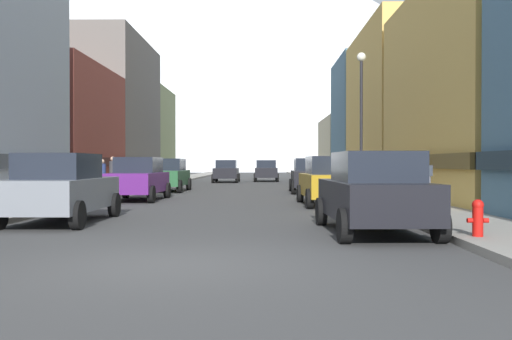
# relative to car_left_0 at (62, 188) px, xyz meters

# --- Properties ---
(ground_plane) EXTENTS (400.00, 400.00, 0.00)m
(ground_plane) POSITION_rel_car_left_0_xyz_m (3.80, -6.12, -0.90)
(ground_plane) COLOR #3D3D3D
(sidewalk_left) EXTENTS (2.50, 100.00, 0.15)m
(sidewalk_left) POSITION_rel_car_left_0_xyz_m (-2.45, 28.88, -0.82)
(sidewalk_left) COLOR gray
(sidewalk_left) RESTS_ON ground
(sidewalk_right) EXTENTS (2.50, 100.00, 0.15)m
(sidewalk_right) POSITION_rel_car_left_0_xyz_m (10.05, 28.88, -0.82)
(sidewalk_right) COLOR gray
(sidewalk_right) RESTS_ON ground
(storefront_left_2) EXTENTS (10.14, 10.14, 6.95)m
(storefront_left_2) POSITION_rel_car_left_0_xyz_m (-8.62, 17.38, 2.44)
(storefront_left_2) COLOR brown
(storefront_left_2) RESTS_ON ground
(storefront_left_3) EXTENTS (8.55, 12.67, 10.78)m
(storefront_left_3) POSITION_rel_car_left_0_xyz_m (-7.82, 28.86, 4.32)
(storefront_left_3) COLOR #66605B
(storefront_left_3) RESTS_ON ground
(storefront_left_4) EXTENTS (8.49, 8.62, 8.41)m
(storefront_left_4) POSITION_rel_car_left_0_xyz_m (-7.80, 39.51, 3.15)
(storefront_left_4) COLOR #8C9966
(storefront_left_4) RESTS_ON ground
(storefront_right_1) EXTENTS (7.41, 12.88, 8.57)m
(storefront_right_1) POSITION_rel_car_left_0_xyz_m (14.85, 8.44, 3.23)
(storefront_right_1) COLOR #D8B259
(storefront_right_1) RESTS_ON ground
(storefront_right_2) EXTENTS (9.35, 13.20, 9.86)m
(storefront_right_2) POSITION_rel_car_left_0_xyz_m (15.82, 21.89, 3.87)
(storefront_right_2) COLOR #D8B259
(storefront_right_2) RESTS_ON ground
(storefront_right_3) EXTENTS (8.20, 9.56, 10.12)m
(storefront_right_3) POSITION_rel_car_left_0_xyz_m (15.25, 33.52, 3.99)
(storefront_right_3) COLOR slate
(storefront_right_3) RESTS_ON ground
(storefront_right_4) EXTENTS (6.99, 12.16, 6.07)m
(storefront_right_4) POSITION_rel_car_left_0_xyz_m (14.65, 44.71, 2.02)
(storefront_right_4) COLOR beige
(storefront_right_4) RESTS_ON ground
(car_left_0) EXTENTS (2.06, 4.40, 1.78)m
(car_left_0) POSITION_rel_car_left_0_xyz_m (0.00, 0.00, 0.00)
(car_left_0) COLOR slate
(car_left_0) RESTS_ON ground
(car_left_1) EXTENTS (2.13, 4.43, 1.78)m
(car_left_1) POSITION_rel_car_left_0_xyz_m (0.00, 9.09, 0.00)
(car_left_1) COLOR #591E72
(car_left_1) RESTS_ON ground
(car_left_2) EXTENTS (2.12, 4.43, 1.78)m
(car_left_2) POSITION_rel_car_left_0_xyz_m (0.00, 16.53, 0.00)
(car_left_2) COLOR #265933
(car_left_2) RESTS_ON ground
(car_right_0) EXTENTS (2.20, 4.46, 1.78)m
(car_right_0) POSITION_rel_car_left_0_xyz_m (7.60, -2.19, 0.00)
(car_right_0) COLOR black
(car_right_0) RESTS_ON ground
(car_right_1) EXTENTS (2.19, 4.46, 1.78)m
(car_right_1) POSITION_rel_car_left_0_xyz_m (7.60, 6.26, 0.00)
(car_right_1) COLOR #B28419
(car_right_1) RESTS_ON ground
(car_right_2) EXTENTS (2.10, 4.42, 1.78)m
(car_right_2) POSITION_rel_car_left_0_xyz_m (7.60, 15.21, 0.00)
(car_right_2) COLOR black
(car_right_2) RESTS_ON ground
(car_driving_0) EXTENTS (2.06, 4.40, 1.78)m
(car_driving_0) POSITION_rel_car_left_0_xyz_m (5.40, 34.24, 0.00)
(car_driving_0) COLOR black
(car_driving_0) RESTS_ON ground
(car_driving_1) EXTENTS (2.06, 4.40, 1.78)m
(car_driving_1) POSITION_rel_car_left_0_xyz_m (2.20, 31.82, 0.00)
(car_driving_1) COLOR black
(car_driving_1) RESTS_ON ground
(fire_hydrant_near) EXTENTS (0.40, 0.22, 0.70)m
(fire_hydrant_near) POSITION_rel_car_left_0_xyz_m (9.25, -3.85, -0.37)
(fire_hydrant_near) COLOR red
(fire_hydrant_near) RESTS_ON sidewalk_right
(parking_meter_near) EXTENTS (0.14, 0.10, 1.33)m
(parking_meter_near) POSITION_rel_car_left_0_xyz_m (9.55, 0.42, 0.11)
(parking_meter_near) COLOR #595960
(parking_meter_near) RESTS_ON sidewalk_right
(potted_plant_0) EXTENTS (0.75, 0.75, 1.04)m
(potted_plant_0) POSITION_rel_car_left_0_xyz_m (10.80, 12.49, -0.16)
(potted_plant_0) COLOR #4C4C51
(potted_plant_0) RESTS_ON sidewalk_right
(pedestrian_0) EXTENTS (0.36, 0.36, 1.67)m
(pedestrian_0) POSITION_rel_car_left_0_xyz_m (10.05, 14.56, 0.02)
(pedestrian_0) COLOR navy
(pedestrian_0) RESTS_ON sidewalk_right
(pedestrian_1) EXTENTS (0.36, 0.36, 1.58)m
(pedestrian_1) POSITION_rel_car_left_0_xyz_m (-2.45, 12.57, -0.03)
(pedestrian_1) COLOR navy
(pedestrian_1) RESTS_ON sidewalk_left
(pedestrian_2) EXTENTS (0.36, 0.36, 1.72)m
(pedestrian_2) POSITION_rel_car_left_0_xyz_m (-2.45, 14.50, 0.05)
(pedestrian_2) COLOR #333338
(pedestrian_2) RESTS_ON sidewalk_left
(streetlamp_right) EXTENTS (0.36, 0.36, 5.86)m
(streetlamp_right) POSITION_rel_car_left_0_xyz_m (9.15, 8.77, 3.09)
(streetlamp_right) COLOR black
(streetlamp_right) RESTS_ON sidewalk_right
(mountain_backdrop) EXTENTS (350.94, 350.94, 117.65)m
(mountain_backdrop) POSITION_rel_car_left_0_xyz_m (-20.05, 253.88, 57.92)
(mountain_backdrop) COLOR silver
(mountain_backdrop) RESTS_ON ground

